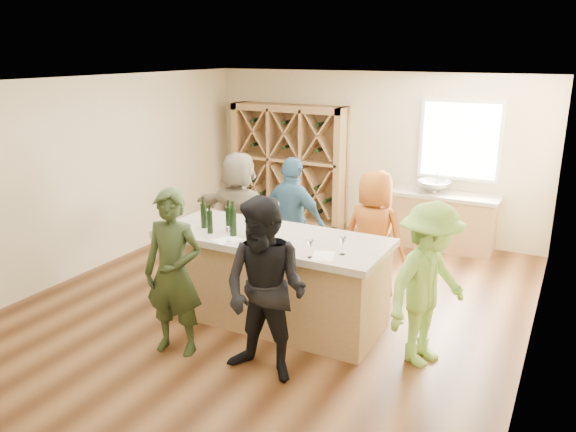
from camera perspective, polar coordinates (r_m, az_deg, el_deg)
The scene contains 34 objects.
floor at distance 7.33m, azimuth -1.44°, elevation -9.32°, with size 6.00×7.00×0.10m, color brown.
ceiling at distance 6.60m, azimuth -1.63°, elevation 13.96°, with size 6.00×7.00×0.10m, color white.
wall_back at distance 10.00m, azimuth 8.52°, elevation 6.31°, with size 6.00×0.10×2.80m, color beige.
wall_front at distance 4.28m, azimuth -25.74°, elevation -9.34°, with size 6.00×0.10×2.80m, color beige.
wall_left at distance 8.69m, azimuth -19.41°, elevation 4.01°, with size 0.10×7.00×2.80m, color beige.
wall_right at distance 6.01m, azimuth 24.77°, elevation -1.94°, with size 0.10×7.00×2.80m, color beige.
window_frame at distance 9.48m, azimuth 17.08°, elevation 7.36°, with size 1.30×0.06×1.30m, color white.
window_pane at distance 9.45m, azimuth 17.03°, elevation 7.33°, with size 1.18×0.01×1.18m, color white.
wine_rack at distance 10.39m, azimuth 0.07°, elevation 5.19°, with size 2.20×0.45×2.20m, color #9E794B.
back_counter_base at distance 9.53m, azimuth 15.51°, elevation -0.63°, with size 1.60×0.58×0.86m, color #9E794B.
back_counter_top at distance 9.41m, azimuth 15.72°, elevation 2.05°, with size 1.70×0.62×0.06m, color #B2A791.
sink at distance 9.42m, azimuth 14.59°, elevation 2.92°, with size 0.54×0.54×0.19m, color silver.
faucet at distance 9.58m, azimuth 14.87°, elevation 3.47°, with size 0.02×0.02×0.30m, color silver.
tasting_counter_base at distance 6.73m, azimuth -1.59°, elevation -6.62°, with size 2.60×1.00×1.00m, color #9E794B.
tasting_counter_top at distance 6.54m, azimuth -1.63°, elevation -2.27°, with size 2.72×1.12×0.08m, color #B2A791.
wine_bottle_a at distance 6.82m, azimuth -8.55°, elevation 0.04°, with size 0.07×0.07×0.30m, color black.
wine_bottle_b at distance 6.61m, azimuth -7.95°, elevation -0.61°, with size 0.07×0.07×0.27m, color black.
wine_bottle_c at distance 6.65m, azimuth -6.04°, elevation -0.31°, with size 0.07×0.07×0.30m, color black.
wine_bottle_d at distance 6.47m, azimuth -5.60°, elevation -0.60°, with size 0.08×0.08×0.33m, color black.
wine_bottle_e at distance 6.47m, azimuth -4.02°, elevation -0.76°, with size 0.07×0.07×0.29m, color black.
wine_glass_a at distance 6.29m, azimuth -6.11°, elevation -1.94°, with size 0.06×0.06×0.17m, color white.
wine_glass_b at distance 6.05m, azimuth -2.28°, elevation -2.56°, with size 0.07×0.07×0.18m, color white.
wine_glass_c at distance 5.80m, azimuth 2.27°, elevation -3.36°, with size 0.07×0.07×0.19m, color white.
wine_glass_e at distance 5.90m, azimuth 5.55°, elevation -3.01°, with size 0.08×0.08×0.20m, color white.
tasting_menu_a at distance 6.39m, azimuth -6.22°, elevation -2.41°, with size 0.22×0.30×0.00m, color white.
tasting_menu_b at distance 6.05m, azimuth -1.62°, elevation -3.42°, with size 0.21×0.29×0.00m, color white.
tasting_menu_c at distance 5.88m, azimuth 3.59°, elevation -4.07°, with size 0.23×0.31×0.00m, color white.
person_near_left at distance 6.03m, azimuth -11.55°, elevation -5.69°, with size 0.66×0.48×1.80m, color #263319.
person_near_right at distance 5.45m, azimuth -2.31°, elevation -7.60°, with size 0.90×0.49×1.84m, color black.
person_server at distance 5.89m, azimuth 14.06°, elevation -6.80°, with size 1.12×0.52×1.73m, color #8CC64C.
person_far_mid at distance 7.65m, azimuth 0.47°, elevation -0.60°, with size 1.05×0.53×1.78m, color #335972.
person_far_right at distance 7.28m, azimuth 8.69°, elevation -2.00°, with size 0.84×0.54×1.71m, color #994C19.
person_far_left at distance 8.10m, azimuth -4.89°, elevation 0.33°, with size 1.65×0.59×1.78m, color gray.
wine_bottle_f at distance 6.21m, azimuth -2.60°, elevation -1.47°, with size 0.07×0.07×0.30m, color black.
Camera 1 is at (3.23, -5.75, 3.15)m, focal length 35.00 mm.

